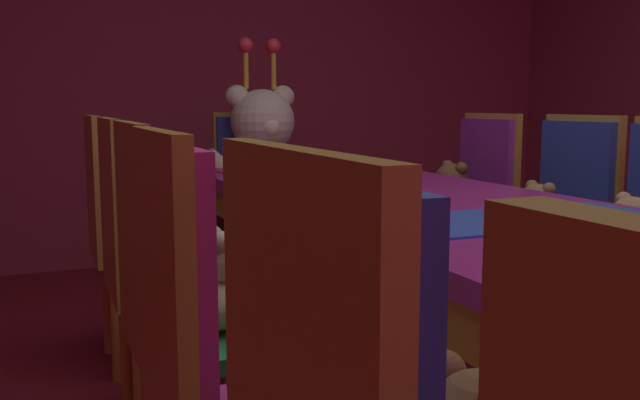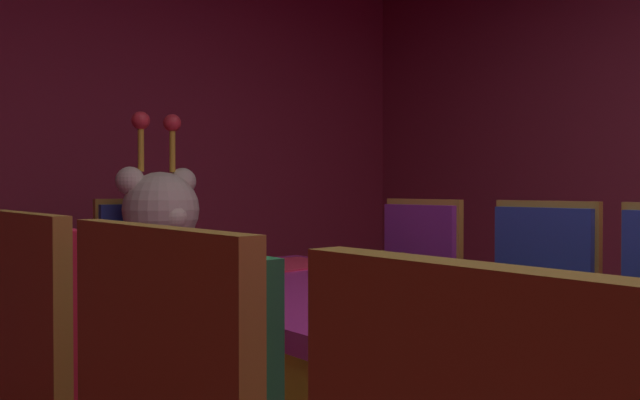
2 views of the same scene
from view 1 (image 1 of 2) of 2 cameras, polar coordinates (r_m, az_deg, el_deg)
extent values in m
cube|color=#99334C|center=(4.74, -9.01, 12.22)|extent=(5.20, 0.12, 2.80)
cube|color=#B22D8C|center=(1.81, 15.77, -2.38)|extent=(0.90, 3.38, 0.05)
cube|color=gold|center=(1.82, 15.69, -4.71)|extent=(0.88, 3.31, 0.10)
cylinder|color=#4C3826|center=(3.34, 4.60, -3.98)|extent=(0.07, 0.07, 0.69)
cylinder|color=#4C3826|center=(3.08, -8.26, -5.06)|extent=(0.07, 0.07, 0.69)
cube|color=blue|center=(1.80, 15.81, -1.50)|extent=(0.77, 0.32, 0.01)
cube|color=#E52D4C|center=(3.05, -1.03, 2.48)|extent=(0.77, 0.32, 0.01)
sphere|color=brown|center=(0.84, 10.07, -13.70)|extent=(0.05, 0.05, 0.05)
cube|color=#CC338C|center=(1.19, -11.70, -7.70)|extent=(0.05, 0.38, 0.50)
cube|color=gold|center=(1.19, -12.74, -7.78)|extent=(0.03, 0.41, 0.55)
ellipsoid|color=#9E7247|center=(1.29, -3.34, -14.17)|extent=(0.19, 0.19, 0.15)
sphere|color=#9E7247|center=(1.25, -2.65, -8.21)|extent=(0.15, 0.15, 0.15)
sphere|color=tan|center=(1.27, -0.42, -8.47)|extent=(0.06, 0.06, 0.06)
sphere|color=#9E7247|center=(1.28, -4.25, -5.16)|extent=(0.06, 0.06, 0.06)
sphere|color=#9E7247|center=(1.17, -2.50, -6.32)|extent=(0.06, 0.06, 0.06)
cylinder|color=#9E7247|center=(1.38, -3.09, -11.98)|extent=(0.05, 0.13, 0.13)
cylinder|color=#9E7247|center=(1.21, -0.01, -14.82)|extent=(0.05, 0.13, 0.13)
cylinder|color=#9E7247|center=(1.39, 0.98, -14.71)|extent=(0.07, 0.14, 0.07)
cube|color=#268C4C|center=(1.81, -8.19, -11.15)|extent=(0.40, 0.40, 0.04)
cube|color=#268C4C|center=(1.71, -14.24, -3.07)|extent=(0.05, 0.38, 0.50)
cube|color=gold|center=(1.70, -14.96, -3.12)|extent=(0.03, 0.41, 0.55)
cylinder|color=gold|center=(2.07, -4.74, -15.36)|extent=(0.04, 0.04, 0.42)
ellipsoid|color=beige|center=(1.78, -8.24, -8.36)|extent=(0.16, 0.16, 0.13)
sphere|color=beige|center=(1.76, -7.86, -4.65)|extent=(0.13, 0.13, 0.13)
sphere|color=#FDDCAD|center=(1.77, -6.47, -4.85)|extent=(0.05, 0.05, 0.05)
sphere|color=beige|center=(1.79, -8.73, -2.84)|extent=(0.05, 0.05, 0.05)
sphere|color=beige|center=(1.70, -7.95, -3.40)|extent=(0.05, 0.05, 0.05)
cylinder|color=beige|center=(1.86, -7.86, -7.23)|extent=(0.05, 0.12, 0.11)
cylinder|color=beige|center=(1.71, -6.48, -8.56)|extent=(0.05, 0.12, 0.11)
cylinder|color=beige|center=(1.86, -5.34, -9.02)|extent=(0.06, 0.12, 0.06)
cylinder|color=beige|center=(1.78, -4.52, -9.77)|extent=(0.06, 0.12, 0.06)
cube|color=red|center=(2.30, -11.34, -7.09)|extent=(0.40, 0.40, 0.04)
cube|color=red|center=(2.22, -16.08, -0.66)|extent=(0.05, 0.38, 0.50)
cube|color=gold|center=(2.22, -16.64, -0.69)|extent=(0.03, 0.41, 0.55)
cylinder|color=gold|center=(2.55, -8.31, -10.94)|extent=(0.04, 0.04, 0.42)
cylinder|color=gold|center=(2.26, -6.28, -13.41)|extent=(0.04, 0.04, 0.42)
cylinder|color=gold|center=(2.50, -15.60, -11.55)|extent=(0.04, 0.04, 0.42)
cylinder|color=gold|center=(2.20, -14.57, -14.22)|extent=(0.04, 0.04, 0.42)
ellipsoid|color=tan|center=(2.28, -11.41, -4.48)|extent=(0.20, 0.20, 0.16)
sphere|color=tan|center=(2.25, -11.07, -0.90)|extent=(0.16, 0.16, 0.16)
sphere|color=tan|center=(2.27, -9.73, -1.12)|extent=(0.06, 0.06, 0.06)
sphere|color=tan|center=(2.30, -11.83, 0.75)|extent=(0.06, 0.06, 0.06)
sphere|color=tan|center=(2.18, -11.25, 0.40)|extent=(0.06, 0.06, 0.06)
cylinder|color=tan|center=(2.38, -10.91, -3.56)|extent=(0.05, 0.14, 0.13)
cylinder|color=tan|center=(2.19, -9.87, -4.52)|extent=(0.05, 0.14, 0.13)
cylinder|color=tan|center=(2.36, -8.54, -5.28)|extent=(0.07, 0.15, 0.07)
cylinder|color=tan|center=(2.27, -7.90, -5.84)|extent=(0.07, 0.15, 0.07)
cube|color=#2D47B2|center=(2.85, -13.66, -4.28)|extent=(0.40, 0.40, 0.04)
cube|color=#2D47B2|center=(2.79, -17.49, 0.94)|extent=(0.05, 0.38, 0.50)
cube|color=gold|center=(2.79, -17.94, 0.92)|extent=(0.03, 0.41, 0.55)
cylinder|color=gold|center=(3.08, -11.01, -7.68)|extent=(0.04, 0.04, 0.42)
cylinder|color=gold|center=(2.78, -9.69, -9.35)|extent=(0.04, 0.04, 0.42)
cylinder|color=gold|center=(3.04, -16.99, -8.10)|extent=(0.04, 0.04, 0.42)
cylinder|color=gold|center=(2.74, -16.34, -9.87)|extent=(0.04, 0.04, 0.42)
ellipsoid|color=brown|center=(2.83, -13.73, -2.21)|extent=(0.19, 0.19, 0.15)
sphere|color=brown|center=(2.81, -13.48, 0.58)|extent=(0.15, 0.15, 0.15)
sphere|color=#99663C|center=(2.82, -12.42, 0.40)|extent=(0.06, 0.06, 0.06)
sphere|color=brown|center=(2.86, -14.03, 1.84)|extent=(0.06, 0.06, 0.06)
sphere|color=brown|center=(2.75, -13.67, 1.62)|extent=(0.06, 0.06, 0.06)
cylinder|color=brown|center=(2.93, -13.26, -1.57)|extent=(0.05, 0.14, 0.13)
cylinder|color=brown|center=(2.74, -12.62, -2.17)|extent=(0.05, 0.14, 0.13)
cylinder|color=brown|center=(2.91, -11.41, -2.91)|extent=(0.07, 0.14, 0.07)
cylinder|color=brown|center=(2.81, -11.02, -3.27)|extent=(0.07, 0.14, 0.07)
cube|color=#2D47B2|center=(2.52, 24.05, -6.32)|extent=(0.40, 0.40, 0.04)
cylinder|color=gold|center=(2.80, 23.69, -9.81)|extent=(0.04, 0.04, 0.42)
cylinder|color=gold|center=(2.59, 18.66, -11.00)|extent=(0.04, 0.04, 0.42)
cylinder|color=gold|center=(2.37, 23.85, -13.01)|extent=(0.04, 0.04, 0.42)
ellipsoid|color=tan|center=(2.50, 24.17, -4.16)|extent=(0.17, 0.17, 0.14)
sphere|color=tan|center=(2.47, 24.09, -1.34)|extent=(0.14, 0.14, 0.14)
sphere|color=tan|center=(2.43, 23.30, -1.66)|extent=(0.05, 0.05, 0.05)
sphere|color=tan|center=(2.51, 23.53, 0.04)|extent=(0.05, 0.05, 0.05)
cylinder|color=tan|center=(2.53, 22.20, -3.59)|extent=(0.05, 0.12, 0.12)
cylinder|color=tan|center=(2.40, 23.03, -5.74)|extent=(0.06, 0.13, 0.06)
cylinder|color=tan|center=(2.46, 21.50, -5.32)|extent=(0.06, 0.13, 0.06)
cube|color=#2D47B2|center=(2.89, 17.33, -4.25)|extent=(0.40, 0.40, 0.04)
cube|color=#2D47B2|center=(2.97, 20.22, 1.21)|extent=(0.05, 0.38, 0.50)
cube|color=gold|center=(2.98, 20.52, 1.23)|extent=(0.03, 0.41, 0.55)
cylinder|color=gold|center=(3.16, 17.55, -7.52)|extent=(0.04, 0.04, 0.42)
cylinder|color=gold|center=(2.93, 21.59, -8.89)|extent=(0.04, 0.04, 0.42)
cylinder|color=gold|center=(2.97, 12.76, -8.32)|extent=(0.04, 0.04, 0.42)
cylinder|color=gold|center=(2.73, 16.67, -9.92)|extent=(0.04, 0.04, 0.42)
ellipsoid|color=#9E7247|center=(2.87, 17.40, -2.42)|extent=(0.17, 0.17, 0.13)
sphere|color=#9E7247|center=(2.84, 17.27, -0.04)|extent=(0.13, 0.13, 0.13)
sphere|color=tan|center=(2.82, 16.55, -0.30)|extent=(0.05, 0.05, 0.05)
sphere|color=#9E7247|center=(2.81, 18.20, 0.86)|extent=(0.05, 0.05, 0.05)
sphere|color=#9E7247|center=(2.89, 16.90, 1.09)|extent=(0.05, 0.05, 0.05)
cylinder|color=#9E7247|center=(2.79, 17.96, -2.47)|extent=(0.05, 0.12, 0.11)
cylinder|color=#9E7247|center=(2.91, 15.84, -1.95)|extent=(0.05, 0.12, 0.11)
cylinder|color=#9E7247|center=(2.78, 16.21, -3.65)|extent=(0.06, 0.13, 0.06)
cylinder|color=#9E7247|center=(2.85, 15.10, -3.34)|extent=(0.06, 0.13, 0.06)
cube|color=purple|center=(3.33, 10.77, -2.48)|extent=(0.40, 0.40, 0.04)
cube|color=purple|center=(3.39, 13.44, 2.24)|extent=(0.05, 0.38, 0.50)
cube|color=gold|center=(3.40, 13.74, 2.26)|extent=(0.03, 0.41, 0.55)
cylinder|color=gold|center=(3.59, 11.43, -5.49)|extent=(0.04, 0.04, 0.42)
cylinder|color=gold|center=(3.34, 14.50, -6.60)|extent=(0.04, 0.04, 0.42)
cylinder|color=gold|center=(3.43, 6.95, -6.03)|extent=(0.04, 0.04, 0.42)
cylinder|color=gold|center=(3.16, 9.81, -7.27)|extent=(0.04, 0.04, 0.42)
ellipsoid|color=brown|center=(3.31, 10.82, -0.71)|extent=(0.19, 0.19, 0.15)
sphere|color=brown|center=(3.28, 10.63, 1.65)|extent=(0.15, 0.15, 0.15)
sphere|color=#99663C|center=(3.26, 9.86, 1.42)|extent=(0.06, 0.06, 0.06)
sphere|color=brown|center=(3.24, 11.46, 2.56)|extent=(0.06, 0.06, 0.06)
sphere|color=brown|center=(3.34, 10.37, 2.74)|extent=(0.06, 0.06, 0.06)
cylinder|color=brown|center=(3.21, 11.17, -0.71)|extent=(0.05, 0.14, 0.13)
cylinder|color=brown|center=(3.37, 9.38, -0.27)|extent=(0.05, 0.14, 0.13)
cylinder|color=brown|center=(3.21, 9.43, -1.87)|extent=(0.07, 0.14, 0.07)
cylinder|color=brown|center=(3.30, 8.51, -1.60)|extent=(0.07, 0.14, 0.07)
cube|color=#2D47B2|center=(3.72, -4.79, -1.29)|extent=(0.40, 0.40, 0.04)
cube|color=#2D47B2|center=(3.86, -5.65, 3.06)|extent=(0.38, 0.05, 0.50)
cube|color=gold|center=(3.88, -5.74, 3.09)|extent=(0.41, 0.03, 0.55)
cylinder|color=gold|center=(3.96, -3.24, -4.11)|extent=(0.04, 0.04, 0.42)
cylinder|color=gold|center=(3.67, -1.60, -5.07)|extent=(0.04, 0.04, 0.42)
cylinder|color=gold|center=(3.87, -7.74, -4.45)|extent=(0.04, 0.04, 0.42)
cylinder|color=gold|center=(3.57, -6.43, -5.47)|extent=(0.04, 0.04, 0.42)
ellipsoid|color=silver|center=(3.69, -4.83, 1.80)|extent=(0.41, 0.41, 0.33)
sphere|color=silver|center=(3.64, -4.71, 6.42)|extent=(0.33, 0.33, 0.33)
sphere|color=white|center=(3.53, -4.14, 5.98)|extent=(0.12, 0.12, 0.12)
sphere|color=silver|center=(3.71, -3.05, 8.38)|extent=(0.12, 0.12, 0.12)
sphere|color=silver|center=(3.64, -6.79, 8.35)|extent=(0.12, 0.12, 0.12)
cylinder|color=silver|center=(3.68, -1.36, 2.32)|extent=(0.29, 0.11, 0.27)
cylinder|color=silver|center=(3.55, -7.60, 2.06)|extent=(0.29, 0.11, 0.27)
cylinder|color=silver|center=(3.49, -1.76, -0.36)|extent=(0.31, 0.14, 0.14)
cylinder|color=silver|center=(3.42, -5.19, -0.56)|extent=(0.31, 0.14, 0.14)
cylinder|color=gold|center=(3.70, -3.81, 10.72)|extent=(0.03, 0.03, 0.22)
sphere|color=#E5333F|center=(3.71, -3.83, 12.43)|extent=(0.08, 0.08, 0.08)
cylinder|color=gold|center=(3.66, -6.06, 10.73)|extent=(0.03, 0.03, 0.22)
sphere|color=#E5333F|center=(3.66, -6.09, 12.46)|extent=(0.08, 0.08, 0.08)
camera|label=2|loc=(1.01, -28.31, 6.99)|focal=34.07mm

